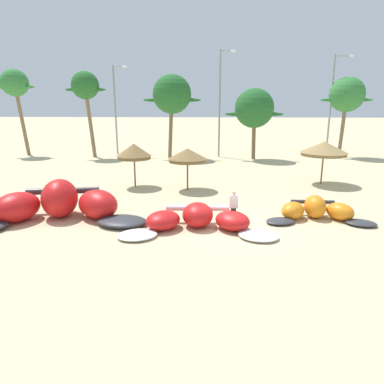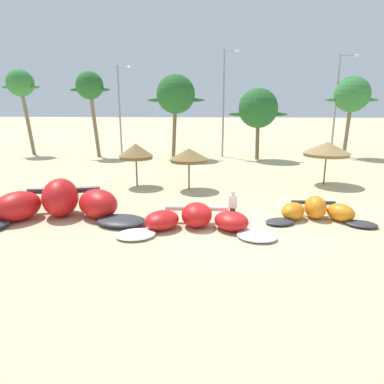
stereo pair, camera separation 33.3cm
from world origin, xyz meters
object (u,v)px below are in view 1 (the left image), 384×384
(person_near_kites, at_px, (234,208))
(palm_center_left, at_px, (254,109))
(palm_left, at_px, (85,87))
(lamppost_west_center, at_px, (221,99))
(palm_leftmost, at_px, (15,84))
(beach_umbrella_near_palms, at_px, (324,148))
(kite_left, at_px, (198,220))
(lamppost_east_center, at_px, (332,101))
(palm_left_of_gap, at_px, (172,95))
(kite_left_of_center, at_px, (316,211))
(beach_umbrella_near_van, at_px, (134,151))
(palm_center_right, at_px, (347,95))
(kite_far_left, at_px, (58,205))
(lamppost_west, at_px, (116,106))
(beach_umbrella_middle, at_px, (187,155))

(person_near_kites, height_order, palm_center_left, palm_center_left)
(palm_left, xyz_separation_m, lamppost_west_center, (13.19, 0.84, -1.17))
(palm_leftmost, distance_m, lamppost_west_center, 20.84)
(beach_umbrella_near_palms, distance_m, palm_leftmost, 30.34)
(kite_left, relative_size, palm_leftmost, 0.79)
(palm_center_left, distance_m, lamppost_east_center, 8.48)
(lamppost_east_center, bearing_deg, palm_left_of_gap, -173.09)
(kite_left_of_center, height_order, beach_umbrella_near_van, beach_umbrella_near_van)
(beach_umbrella_near_palms, bearing_deg, palm_left, 150.26)
(palm_left, xyz_separation_m, lamppost_east_center, (24.38, 1.97, -1.32))
(palm_left, bearing_deg, beach_umbrella_near_van, -59.95)
(palm_left_of_gap, relative_size, lamppost_west_center, 0.78)
(kite_left, height_order, palm_leftmost, palm_leftmost)
(person_near_kites, relative_size, palm_center_right, 0.21)
(kite_far_left, height_order, beach_umbrella_near_palms, beach_umbrella_near_palms)
(lamppost_west, bearing_deg, person_near_kites, -63.90)
(palm_left_of_gap, xyz_separation_m, palm_center_left, (7.89, -0.64, -1.30))
(lamppost_west_center, bearing_deg, beach_umbrella_middle, -99.47)
(lamppost_west, distance_m, lamppost_east_center, 22.08)
(kite_left_of_center, relative_size, person_near_kites, 3.16)
(beach_umbrella_near_palms, bearing_deg, lamppost_west_center, 118.35)
(lamppost_west_center, bearing_deg, kite_left_of_center, -78.47)
(palm_left_of_gap, height_order, lamppost_west_center, lamppost_west_center)
(beach_umbrella_middle, distance_m, person_near_kites, 7.22)
(palm_center_right, bearing_deg, kite_far_left, -134.00)
(kite_far_left, xyz_separation_m, lamppost_east_center, (19.17, 21.47, 4.83))
(beach_umbrella_near_palms, height_order, palm_left_of_gap, palm_left_of_gap)
(kite_far_left, height_order, kite_left, kite_far_left)
(kite_left_of_center, bearing_deg, lamppost_east_center, 70.96)
(lamppost_west_center, bearing_deg, kite_left, -93.92)
(kite_far_left, distance_m, lamppost_east_center, 29.18)
(beach_umbrella_near_van, distance_m, lamppost_east_center, 22.71)
(kite_left, height_order, beach_umbrella_middle, beach_umbrella_middle)
(palm_left, height_order, lamppost_west_center, lamppost_west_center)
(beach_umbrella_middle, bearing_deg, palm_center_right, 45.33)
(beach_umbrella_middle, relative_size, palm_center_left, 0.39)
(kite_left, distance_m, beach_umbrella_near_van, 9.06)
(beach_umbrella_near_palms, relative_size, person_near_kites, 1.88)
(kite_far_left, xyz_separation_m, kite_left_of_center, (11.99, 0.66, -0.28))
(lamppost_west_center, relative_size, lamppost_east_center, 1.04)
(kite_left, bearing_deg, lamppost_west_center, 86.08)
(palm_leftmost, height_order, palm_left_of_gap, palm_leftmost)
(beach_umbrella_near_palms, xyz_separation_m, palm_center_left, (-3.39, 10.67, 2.43))
(palm_center_right, xyz_separation_m, lamppost_west, (-23.29, 0.78, -1.02))
(person_near_kites, distance_m, palm_left_of_gap, 21.27)
(palm_left_of_gap, distance_m, palm_center_right, 17.23)
(beach_umbrella_near_van, bearing_deg, kite_far_left, -107.59)
(palm_leftmost, distance_m, palm_center_right, 33.23)
(beach_umbrella_near_van, height_order, palm_leftmost, palm_leftmost)
(palm_left_of_gap, relative_size, palm_center_left, 1.20)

